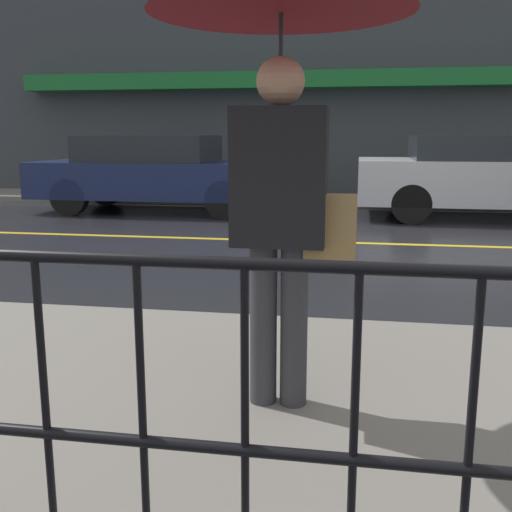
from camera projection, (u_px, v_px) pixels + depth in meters
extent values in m
plane|color=black|center=(414.00, 245.00, 7.93)|extent=(80.00, 80.00, 0.00)
cube|color=slate|center=(394.00, 202.00, 12.50)|extent=(28.00, 1.80, 0.12)
cube|color=gold|center=(414.00, 245.00, 7.93)|extent=(25.20, 0.12, 0.01)
cube|color=#383D42|center=(398.00, 59.00, 12.92)|extent=(28.00, 0.30, 6.05)
cube|color=#196B2D|center=(398.00, 78.00, 12.60)|extent=(16.80, 0.55, 0.35)
cylinder|color=black|center=(46.00, 418.00, 1.77)|extent=(0.02, 0.02, 0.98)
cylinder|color=black|center=(143.00, 426.00, 1.72)|extent=(0.02, 0.02, 0.98)
cylinder|color=black|center=(245.00, 434.00, 1.67)|extent=(0.02, 0.02, 0.98)
cylinder|color=black|center=(353.00, 443.00, 1.62)|extent=(0.02, 0.02, 0.98)
cylinder|color=black|center=(469.00, 453.00, 1.58)|extent=(0.02, 0.02, 0.98)
cylinder|color=#333338|center=(263.00, 324.00, 2.93)|extent=(0.13, 0.13, 0.80)
cylinder|color=#333338|center=(294.00, 326.00, 2.90)|extent=(0.13, 0.13, 0.80)
cube|color=black|center=(280.00, 177.00, 2.77)|extent=(0.43, 0.26, 0.63)
sphere|color=tan|center=(281.00, 81.00, 2.69)|extent=(0.22, 0.22, 0.22)
cylinder|color=#262628|center=(280.00, 97.00, 2.70)|extent=(0.02, 0.02, 0.72)
cube|color=#9E7A47|center=(330.00, 227.00, 2.78)|extent=(0.24, 0.12, 0.30)
cube|color=#19234C|center=(160.00, 179.00, 11.26)|extent=(4.61, 1.86, 0.66)
cube|color=#1E2328|center=(149.00, 148.00, 11.18)|extent=(2.40, 1.71, 0.48)
cylinder|color=black|center=(242.00, 191.00, 11.87)|extent=(0.67, 0.22, 0.67)
cylinder|color=black|center=(224.00, 200.00, 10.29)|extent=(0.67, 0.22, 0.67)
cylinder|color=black|center=(107.00, 189.00, 12.34)|extent=(0.67, 0.22, 0.67)
cylinder|color=black|center=(69.00, 197.00, 10.76)|extent=(0.67, 0.22, 0.67)
cube|color=#B2B5BA|center=(492.00, 181.00, 10.27)|extent=(4.56, 1.94, 0.74)
cube|color=#1E2328|center=(484.00, 148.00, 10.19)|extent=(2.37, 1.79, 0.40)
cylinder|color=black|center=(404.00, 194.00, 11.40)|extent=(0.65, 0.22, 0.65)
cylinder|color=black|center=(411.00, 204.00, 9.74)|extent=(0.65, 0.22, 0.65)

